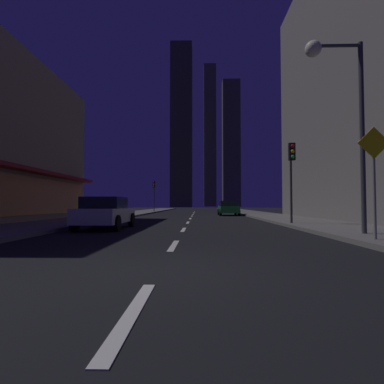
{
  "coord_description": "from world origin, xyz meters",
  "views": [
    {
      "loc": [
        0.69,
        -5.23,
        1.13
      ],
      "look_at": [
        0.0,
        24.27,
        2.28
      ],
      "focal_mm": 29.06,
      "sensor_mm": 36.0,
      "label": 1
    }
  ],
  "objects_px": {
    "fire_hydrant_far_left": "(122,212)",
    "car_parked_far": "(228,208)",
    "car_parked_near": "(106,213)",
    "street_lamp_right": "(337,88)",
    "traffic_light_near_right": "(292,164)",
    "traffic_light_far_left": "(154,189)",
    "pedestrian_crossing_sign": "(374,172)"
  },
  "relations": [
    {
      "from": "car_parked_near",
      "to": "traffic_light_near_right",
      "type": "xyz_separation_m",
      "value": [
        9.1,
        2.06,
        2.45
      ]
    },
    {
      "from": "traffic_light_far_left",
      "to": "pedestrian_crossing_sign",
      "type": "bearing_deg",
      "value": -71.62
    },
    {
      "from": "fire_hydrant_far_left",
      "to": "car_parked_far",
      "type": "bearing_deg",
      "value": 26.91
    },
    {
      "from": "fire_hydrant_far_left",
      "to": "traffic_light_near_right",
      "type": "relative_size",
      "value": 0.16
    },
    {
      "from": "fire_hydrant_far_left",
      "to": "street_lamp_right",
      "type": "xyz_separation_m",
      "value": [
        11.28,
        -15.8,
        4.61
      ]
    },
    {
      "from": "car_parked_near",
      "to": "fire_hydrant_far_left",
      "type": "relative_size",
      "value": 6.48
    },
    {
      "from": "fire_hydrant_far_left",
      "to": "pedestrian_crossing_sign",
      "type": "height_order",
      "value": "pedestrian_crossing_sign"
    },
    {
      "from": "street_lamp_right",
      "to": "fire_hydrant_far_left",
      "type": "bearing_deg",
      "value": 125.53
    },
    {
      "from": "car_parked_near",
      "to": "street_lamp_right",
      "type": "relative_size",
      "value": 0.64
    },
    {
      "from": "traffic_light_near_right",
      "to": "traffic_light_far_left",
      "type": "relative_size",
      "value": 1.0
    },
    {
      "from": "traffic_light_near_right",
      "to": "pedestrian_crossing_sign",
      "type": "relative_size",
      "value": 1.33
    },
    {
      "from": "fire_hydrant_far_left",
      "to": "traffic_light_near_right",
      "type": "xyz_separation_m",
      "value": [
        11.4,
        -10.13,
        2.74
      ]
    },
    {
      "from": "fire_hydrant_far_left",
      "to": "street_lamp_right",
      "type": "distance_m",
      "value": 19.95
    },
    {
      "from": "traffic_light_near_right",
      "to": "street_lamp_right",
      "type": "xyz_separation_m",
      "value": [
        -0.12,
        -5.67,
        1.87
      ]
    },
    {
      "from": "traffic_light_far_left",
      "to": "pedestrian_crossing_sign",
      "type": "height_order",
      "value": "traffic_light_far_left"
    },
    {
      "from": "car_parked_near",
      "to": "fire_hydrant_far_left",
      "type": "height_order",
      "value": "car_parked_near"
    },
    {
      "from": "car_parked_far",
      "to": "fire_hydrant_far_left",
      "type": "height_order",
      "value": "car_parked_far"
    },
    {
      "from": "traffic_light_far_left",
      "to": "street_lamp_right",
      "type": "distance_m",
      "value": 33.55
    },
    {
      "from": "car_parked_near",
      "to": "street_lamp_right",
      "type": "xyz_separation_m",
      "value": [
        8.98,
        -3.61,
        4.33
      ]
    },
    {
      "from": "fire_hydrant_far_left",
      "to": "traffic_light_far_left",
      "type": "relative_size",
      "value": 0.16
    },
    {
      "from": "fire_hydrant_far_left",
      "to": "traffic_light_far_left",
      "type": "height_order",
      "value": "traffic_light_far_left"
    },
    {
      "from": "pedestrian_crossing_sign",
      "to": "fire_hydrant_far_left",
      "type": "bearing_deg",
      "value": 123.27
    },
    {
      "from": "fire_hydrant_far_left",
      "to": "street_lamp_right",
      "type": "relative_size",
      "value": 0.1
    },
    {
      "from": "car_parked_far",
      "to": "car_parked_near",
      "type": "bearing_deg",
      "value": -112.94
    },
    {
      "from": "fire_hydrant_far_left",
      "to": "pedestrian_crossing_sign",
      "type": "relative_size",
      "value": 0.21
    },
    {
      "from": "car_parked_far",
      "to": "street_lamp_right",
      "type": "relative_size",
      "value": 0.64
    },
    {
      "from": "fire_hydrant_far_left",
      "to": "traffic_light_near_right",
      "type": "distance_m",
      "value": 15.49
    },
    {
      "from": "traffic_light_near_right",
      "to": "traffic_light_far_left",
      "type": "xyz_separation_m",
      "value": [
        -11.0,
        26.01,
        0.0
      ]
    },
    {
      "from": "street_lamp_right",
      "to": "traffic_light_near_right",
      "type": "bearing_deg",
      "value": 88.79
    },
    {
      "from": "traffic_light_near_right",
      "to": "traffic_light_far_left",
      "type": "height_order",
      "value": "same"
    },
    {
      "from": "traffic_light_near_right",
      "to": "street_lamp_right",
      "type": "height_order",
      "value": "street_lamp_right"
    },
    {
      "from": "car_parked_near",
      "to": "car_parked_far",
      "type": "bearing_deg",
      "value": 67.06
    }
  ]
}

